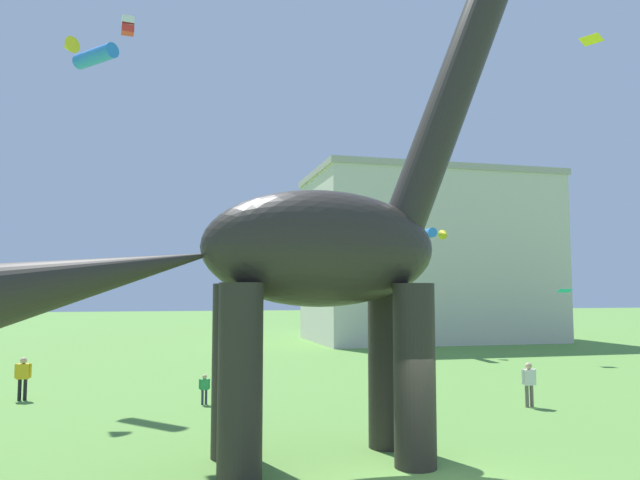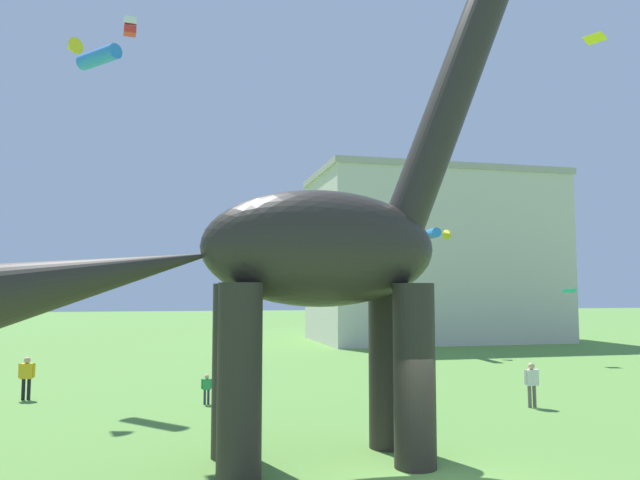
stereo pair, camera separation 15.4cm
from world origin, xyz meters
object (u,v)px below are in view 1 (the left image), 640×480
kite_far_left (128,26)px  kite_far_right (430,234)px  kite_near_low (565,291)px  dinosaur_sculpture (318,248)px  person_watching_child (529,380)px  person_photographer (204,386)px  person_far_spectator (23,374)px  kite_near_high (591,40)px  kite_high_left (90,54)px

kite_far_left → kite_far_right: bearing=41.2°
kite_near_low → kite_far_left: kite_far_left is taller
dinosaur_sculpture → kite_far_right: bearing=80.4°
dinosaur_sculpture → person_watching_child: size_ratio=9.11×
person_photographer → person_watching_child: person_watching_child is taller
person_far_spectator → dinosaur_sculpture: bearing=86.9°
person_watching_child → kite_near_high: kite_near_high is taller
person_photographer → person_far_spectator: size_ratio=0.67×
kite_far_right → person_photographer: bearing=-136.5°
person_photographer → kite_far_right: (15.42, 14.62, 7.19)m
dinosaur_sculpture → kite_near_low: (18.53, 16.20, -0.99)m
kite_high_left → person_photographer: bearing=-46.5°
person_photographer → kite_near_low: (20.73, 8.08, 3.44)m
dinosaur_sculpture → person_photographer: size_ratio=13.17×
kite_near_low → kite_far_left: (-23.58, -9.45, 9.01)m
person_watching_child → kite_near_low: 15.21m
dinosaur_sculpture → kite_high_left: (-7.11, 13.30, 9.39)m
person_far_spectator → kite_far_left: (3.67, -3.87, 12.14)m
person_far_spectator → kite_far_right: kite_far_right is taller
person_far_spectator → kite_far_right: (21.94, 12.12, 6.88)m
dinosaur_sculpture → person_photographer: 9.50m
person_far_spectator → kite_high_left: size_ratio=0.63×
dinosaur_sculpture → kite_far_left: bearing=147.4°
person_photographer → kite_far_left: kite_far_left is taller
kite_near_high → dinosaur_sculpture: bearing=-155.6°
person_photographer → person_far_spectator: bearing=-112.6°
person_watching_child → kite_near_low: kite_near_low is taller
dinosaur_sculpture → person_far_spectator: bearing=150.0°
person_watching_child → kite_near_high: 13.59m
person_watching_child → kite_near_high: size_ratio=1.62×
dinosaur_sculpture → kite_near_high: size_ratio=14.77×
dinosaur_sculpture → kite_near_high: 16.41m
kite_high_left → kite_far_right: size_ratio=1.11×
person_photographer → kite_near_low: 22.51m
person_photographer → kite_high_left: kite_high_left is taller
kite_high_left → kite_near_low: bearing=6.5°
person_watching_child → kite_near_high: (3.73, 0.78, 13.05)m
person_watching_child → kite_far_left: kite_far_left is taller
person_watching_child → kite_high_left: (-15.94, 8.38, 13.53)m
kite_far_right → kite_far_left: (-18.28, -15.99, 5.26)m
dinosaur_sculpture → person_far_spectator: (-8.72, 10.62, -4.11)m
kite_high_left → kite_near_high: 21.09m
person_watching_child → kite_far_right: 19.61m
dinosaur_sculpture → kite_far_right: size_ratio=6.19×
person_photographer → kite_near_high: 20.03m
kite_near_low → kite_far_right: bearing=129.1°
kite_near_high → kite_far_left: 17.65m
person_far_spectator → kite_near_high: (21.27, -4.92, 13.02)m
kite_near_high → kite_near_low: (5.98, 10.50, -9.90)m
person_far_spectator → kite_near_low: (27.25, 5.58, 3.12)m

